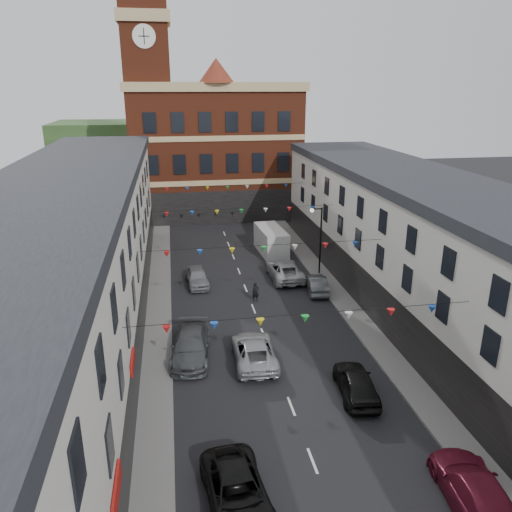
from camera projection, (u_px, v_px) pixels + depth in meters
ground at (275, 366)px, 29.43m from camera, size 160.00×160.00×0.00m
pavement_left at (157, 357)px, 30.18m from camera, size 1.80×64.00×0.15m
pavement_right at (373, 339)px, 32.36m from camera, size 1.80×64.00×0.15m
terrace_left at (58, 288)px, 26.76m from camera, size 8.40×56.00×10.70m
terrace_right at (461, 271)px, 30.65m from camera, size 8.40×56.00×9.70m
civic_building at (214, 149)px, 62.17m from camera, size 20.60×13.30×18.50m
clock_tower at (149, 92)px, 56.02m from camera, size 5.60×5.60×30.00m
distant_hill at (179, 151)px, 84.98m from camera, size 40.00×14.00×10.00m
street_lamp at (318, 232)px, 42.25m from camera, size 1.10×0.36×6.00m
car_left_c at (237, 492)px, 19.36m from camera, size 2.78×5.22×1.40m
car_left_d at (191, 346)px, 30.06m from camera, size 2.84×5.69×1.59m
car_left_e at (197, 277)px, 41.04m from camera, size 1.91×4.32×1.45m
car_right_c at (476, 492)px, 19.26m from camera, size 2.86×5.65×1.57m
car_right_d at (356, 383)px, 26.37m from camera, size 2.28×4.66×1.53m
car_right_e at (317, 284)px, 39.73m from camera, size 1.94×4.22×1.34m
car_right_f at (285, 270)px, 42.42m from camera, size 2.67×5.60×1.54m
moving_car at (254, 351)px, 29.63m from camera, size 2.56×5.32×1.46m
white_van at (271, 241)px, 48.74m from camera, size 2.54×5.80×2.51m
pedestrian at (256, 292)px, 37.94m from camera, size 0.60×0.44×1.53m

